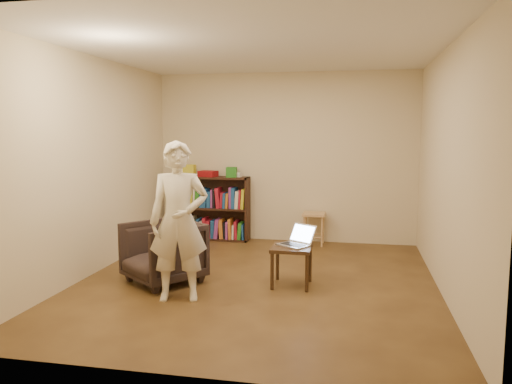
% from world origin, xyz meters
% --- Properties ---
extents(floor, '(4.50, 4.50, 0.00)m').
position_xyz_m(floor, '(0.00, 0.00, 0.00)').
color(floor, '#402A14').
rests_on(floor, ground).
extents(ceiling, '(4.50, 4.50, 0.00)m').
position_xyz_m(ceiling, '(0.00, 0.00, 2.60)').
color(ceiling, white).
rests_on(ceiling, wall_back).
extents(wall_back, '(4.00, 0.00, 4.00)m').
position_xyz_m(wall_back, '(0.00, 2.25, 1.30)').
color(wall_back, beige).
rests_on(wall_back, floor).
extents(wall_left, '(0.00, 4.50, 4.50)m').
position_xyz_m(wall_left, '(-2.00, 0.00, 1.30)').
color(wall_left, beige).
rests_on(wall_left, floor).
extents(wall_right, '(0.00, 4.50, 4.50)m').
position_xyz_m(wall_right, '(2.00, 0.00, 1.30)').
color(wall_right, beige).
rests_on(wall_right, floor).
extents(bookshelf, '(1.20, 0.30, 1.00)m').
position_xyz_m(bookshelf, '(-1.14, 2.09, 0.44)').
color(bookshelf, black).
rests_on(bookshelf, floor).
extents(box_yellow, '(0.23, 0.17, 0.18)m').
position_xyz_m(box_yellow, '(-1.51, 2.06, 1.09)').
color(box_yellow, gold).
rests_on(box_yellow, bookshelf).
extents(red_cloth, '(0.31, 0.26, 0.09)m').
position_xyz_m(red_cloth, '(-1.19, 2.08, 1.05)').
color(red_cloth, maroon).
rests_on(red_cloth, bookshelf).
extents(box_green, '(0.17, 0.17, 0.16)m').
position_xyz_m(box_green, '(-0.81, 2.06, 1.08)').
color(box_green, '#27761F').
rests_on(box_green, bookshelf).
extents(box_white, '(0.11, 0.11, 0.07)m').
position_xyz_m(box_white, '(-0.71, 2.11, 1.04)').
color(box_white, silver).
rests_on(box_white, bookshelf).
extents(stool, '(0.33, 0.33, 0.48)m').
position_xyz_m(stool, '(0.48, 2.03, 0.39)').
color(stool, tan).
rests_on(stool, floor).
extents(armchair, '(1.06, 1.06, 0.70)m').
position_xyz_m(armchair, '(-1.04, -0.20, 0.35)').
color(armchair, '#2C201D').
rests_on(armchair, floor).
extents(side_table, '(0.44, 0.44, 0.44)m').
position_xyz_m(side_table, '(0.40, -0.04, 0.37)').
color(side_table, '#312110').
rests_on(side_table, floor).
extents(laptop, '(0.46, 0.46, 0.22)m').
position_xyz_m(laptop, '(0.45, 0.04, 0.50)').
color(laptop, silver).
rests_on(laptop, side_table).
extents(person, '(0.67, 0.52, 1.62)m').
position_xyz_m(person, '(-0.66, -0.71, 0.81)').
color(person, beige).
rests_on(person, floor).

